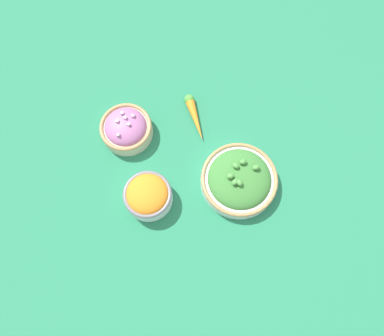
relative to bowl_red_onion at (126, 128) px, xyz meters
name	(u,v)px	position (x,y,z in m)	size (l,w,h in m)	color
ground_plane	(192,171)	(-0.20, -0.11, -0.03)	(3.00, 3.00, 0.00)	#23704C
bowl_red_onion	(126,128)	(0.00, 0.00, 0.00)	(0.15, 0.15, 0.08)	beige
bowl_broccoli	(239,180)	(-0.29, -0.21, 0.00)	(0.22, 0.22, 0.08)	white
bowl_carrots	(148,195)	(-0.21, 0.04, 0.01)	(0.13, 0.13, 0.08)	white
loose_carrot	(195,116)	(-0.06, -0.20, -0.02)	(0.15, 0.06, 0.03)	orange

